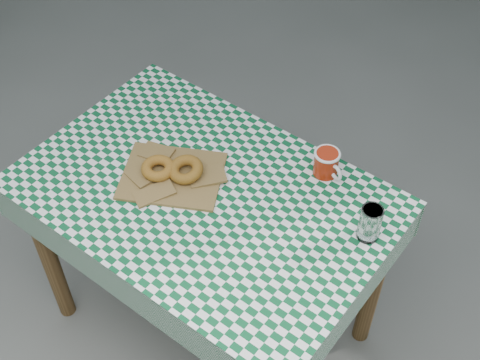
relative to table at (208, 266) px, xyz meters
name	(u,v)px	position (x,y,z in m)	size (l,w,h in m)	color
ground	(205,324)	(-0.02, -0.02, -0.38)	(60.00, 60.00, 0.00)	#595A54
table	(208,266)	(0.00, 0.00, 0.00)	(1.08, 0.72, 0.75)	brown
tablecloth	(204,193)	(0.00, 0.00, 0.38)	(1.10, 0.74, 0.01)	#0B4C27
paper_bag	(172,175)	(-0.12, 0.00, 0.39)	(0.30, 0.24, 0.02)	olive
bagel_front	(158,168)	(-0.16, -0.01, 0.41)	(0.10, 0.10, 0.03)	#9D6620
bagel_back	(186,170)	(-0.08, 0.03, 0.41)	(0.11, 0.11, 0.03)	#8B611C
coffee_mug	(326,163)	(0.28, 0.26, 0.42)	(0.15, 0.15, 0.09)	#991F09
drinking_glass	(370,223)	(0.49, 0.10, 0.44)	(0.06, 0.06, 0.11)	silver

